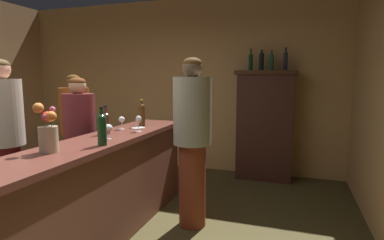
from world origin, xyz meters
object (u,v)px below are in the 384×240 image
(display_cabinet, at_px, (265,123))
(display_bottle_midright, at_px, (285,60))
(wine_glass_mid, at_px, (108,129))
(bartender, at_px, (192,136))
(wine_glass_front, at_px, (139,120))
(flower_arrangement, at_px, (48,132))
(display_bottle_left, at_px, (251,61))
(bar_counter, at_px, (101,190))
(wine_bottle_pinot, at_px, (102,128))
(wine_bottle_merlot, at_px, (142,114))
(display_bottle_center, at_px, (271,61))
(patron_tall, at_px, (75,128))
(cheese_plate, at_px, (138,128))
(wine_bottle_syrah, at_px, (106,122))
(wine_glass_rear, at_px, (122,120))
(display_bottle_midleft, at_px, (261,60))
(patron_by_cabinet, at_px, (5,137))
(patron_in_navy, at_px, (80,138))

(display_cabinet, xyz_separation_m, display_bottle_midright, (0.27, -0.00, 0.95))
(wine_glass_mid, bearing_deg, bartender, 39.71)
(wine_glass_front, bearing_deg, flower_arrangement, -101.50)
(display_bottle_left, bearing_deg, bar_counter, -113.64)
(bartender, bearing_deg, wine_bottle_pinot, 49.93)
(wine_bottle_merlot, distance_m, display_bottle_center, 2.16)
(display_bottle_center, xyz_separation_m, patron_tall, (-2.51, -1.29, -0.93))
(wine_glass_front, bearing_deg, cheese_plate, 120.35)
(flower_arrangement, distance_m, display_bottle_center, 3.32)
(wine_bottle_syrah, xyz_separation_m, patron_tall, (-1.07, 0.85, -0.25))
(wine_glass_mid, height_order, wine_glass_rear, wine_glass_rear)
(cheese_plate, bearing_deg, wine_glass_mid, -87.03)
(wine_glass_mid, height_order, cheese_plate, wine_glass_mid)
(cheese_plate, bearing_deg, display_bottle_left, 59.88)
(flower_arrangement, height_order, display_bottle_midleft, display_bottle_midleft)
(wine_bottle_syrah, relative_size, display_bottle_left, 0.90)
(wine_glass_front, height_order, display_bottle_midright, display_bottle_midright)
(display_bottle_midleft, xyz_separation_m, patron_by_cabinet, (-2.29, -2.45, -0.86))
(flower_arrangement, bearing_deg, wine_glass_front, 78.50)
(wine_glass_rear, xyz_separation_m, patron_in_navy, (-0.56, 0.00, -0.24))
(wine_bottle_pinot, xyz_separation_m, wine_glass_mid, (-0.10, 0.24, -0.05))
(patron_by_cabinet, bearing_deg, flower_arrangement, -10.79)
(bar_counter, distance_m, display_bottle_center, 3.04)
(display_cabinet, height_order, cheese_plate, display_cabinet)
(patron_tall, bearing_deg, wine_glass_mid, 22.93)
(display_bottle_midleft, distance_m, patron_in_navy, 2.78)
(flower_arrangement, bearing_deg, wine_bottle_syrah, 92.22)
(wine_bottle_merlot, bearing_deg, wine_glass_mid, -84.86)
(wine_bottle_pinot, relative_size, wine_glass_mid, 2.31)
(wine_bottle_syrah, bearing_deg, wine_bottle_pinot, -59.28)
(wine_glass_mid, bearing_deg, patron_by_cabinet, -175.23)
(cheese_plate, xyz_separation_m, patron_in_navy, (-0.71, -0.10, -0.14))
(wine_bottle_pinot, bearing_deg, display_bottle_center, 65.87)
(wine_glass_rear, height_order, patron_tall, patron_tall)
(display_bottle_left, distance_m, patron_in_navy, 2.68)
(flower_arrangement, height_order, display_bottle_left, display_bottle_left)
(patron_by_cabinet, bearing_deg, patron_tall, 108.50)
(bar_counter, relative_size, wine_bottle_syrah, 9.75)
(wine_glass_rear, relative_size, patron_tall, 0.09)
(wine_bottle_syrah, xyz_separation_m, display_bottle_midleft, (1.30, 2.13, 0.70))
(bar_counter, distance_m, display_cabinet, 2.74)
(patron_tall, xyz_separation_m, patron_in_navy, (0.50, -0.54, -0.01))
(display_bottle_left, xyz_separation_m, patron_tall, (-2.21, -1.29, -0.94))
(bar_counter, relative_size, wine_bottle_merlot, 8.95)
(patron_in_navy, bearing_deg, display_bottle_left, 103.79)
(flower_arrangement, distance_m, patron_by_cabinet, 1.15)
(cheese_plate, height_order, patron_tall, patron_tall)
(bar_counter, bearing_deg, wine_bottle_syrah, 109.68)
(wine_glass_front, xyz_separation_m, bartender, (0.57, 0.08, -0.15))
(patron_tall, bearing_deg, wine_bottle_syrah, 25.22)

